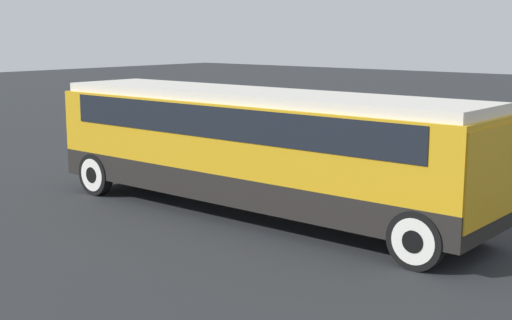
# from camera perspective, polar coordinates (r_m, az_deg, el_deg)

# --- Properties ---
(ground_plane) EXTENTS (120.00, 120.00, 0.00)m
(ground_plane) POSITION_cam_1_polar(r_m,az_deg,el_deg) (17.03, 0.00, -4.40)
(ground_plane) COLOR #26282B
(tour_bus) EXTENTS (11.41, 2.60, 2.95)m
(tour_bus) POSITION_cam_1_polar(r_m,az_deg,el_deg) (16.61, 0.25, 1.54)
(tour_bus) COLOR black
(tour_bus) RESTS_ON ground_plane
(parked_car_near) EXTENTS (4.14, 1.86, 1.33)m
(parked_car_near) POSITION_cam_1_polar(r_m,az_deg,el_deg) (23.93, 15.76, 1.14)
(parked_car_near) COLOR maroon
(parked_car_near) RESTS_ON ground_plane
(parked_car_mid) EXTENTS (4.06, 1.79, 1.42)m
(parked_car_mid) POSITION_cam_1_polar(r_m,az_deg,el_deg) (19.79, 17.29, -0.71)
(parked_car_mid) COLOR #BCBCC1
(parked_car_mid) RESTS_ON ground_plane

